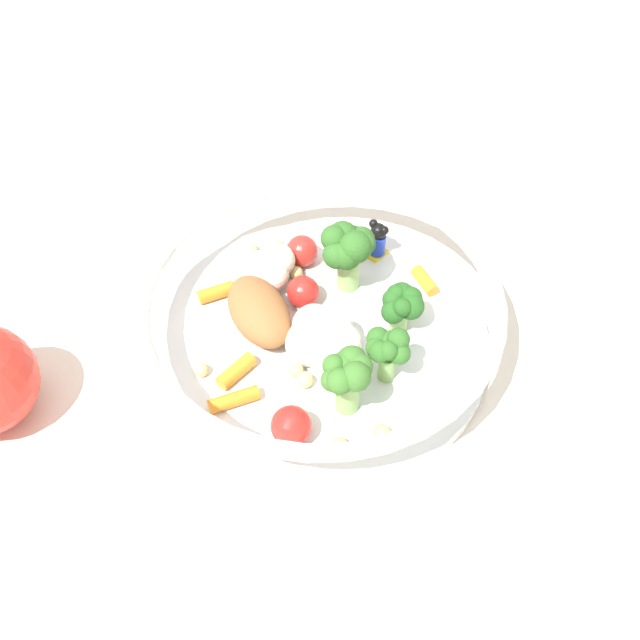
# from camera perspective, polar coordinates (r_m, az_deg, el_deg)

# --- Properties ---
(ground_plane) EXTENTS (2.40, 2.40, 0.00)m
(ground_plane) POSITION_cam_1_polar(r_m,az_deg,el_deg) (0.66, -1.92, -1.13)
(ground_plane) COLOR silver
(food_container) EXTENTS (0.26, 0.26, 0.07)m
(food_container) POSITION_cam_1_polar(r_m,az_deg,el_deg) (0.63, -0.09, 0.24)
(food_container) COLOR white
(food_container) RESTS_ON ground_plane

